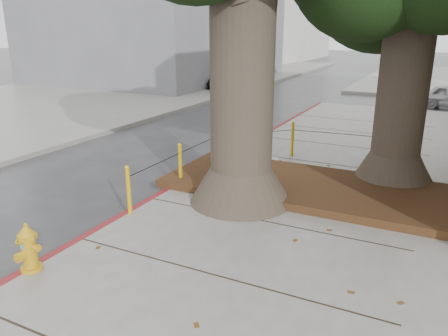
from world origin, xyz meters
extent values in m
plane|color=#28282B|center=(0.00, 0.00, 0.00)|extent=(140.00, 140.00, 0.00)
cube|color=slate|center=(-14.00, 10.00, 0.07)|extent=(14.00, 60.00, 0.15)
cube|color=maroon|center=(-2.00, 2.50, 0.07)|extent=(0.14, 26.00, 0.16)
cube|color=black|center=(0.90, 3.90, 0.23)|extent=(6.40, 2.60, 0.16)
cone|color=#4C3F33|center=(-0.30, 2.70, 0.50)|extent=(2.04, 2.04, 0.70)
cylinder|color=#4C3F33|center=(-0.30, 2.70, 2.53)|extent=(1.20, 1.20, 4.22)
cone|color=#4C3F33|center=(2.30, 5.20, 0.50)|extent=(1.77, 1.77, 0.70)
cylinder|color=#4C3F33|center=(2.30, 5.20, 2.32)|extent=(1.04, 1.04, 3.84)
cylinder|color=#CF9E0B|center=(-1.90, 1.20, 0.60)|extent=(0.08, 0.08, 0.90)
sphere|color=#CF9E0B|center=(-1.90, 1.20, 1.05)|extent=(0.09, 0.09, 0.09)
cylinder|color=#CF9E0B|center=(-1.90, 3.00, 0.60)|extent=(0.08, 0.08, 0.90)
sphere|color=#CF9E0B|center=(-1.90, 3.00, 1.05)|extent=(0.09, 0.09, 0.09)
cylinder|color=#CF9E0B|center=(-1.90, 4.80, 0.60)|extent=(0.08, 0.08, 0.90)
sphere|color=#CF9E0B|center=(-1.90, 4.80, 1.05)|extent=(0.09, 0.09, 0.09)
cylinder|color=#CF9E0B|center=(-0.40, 6.30, 0.60)|extent=(0.08, 0.08, 0.90)
sphere|color=#CF9E0B|center=(-0.40, 6.30, 1.05)|extent=(0.09, 0.09, 0.09)
cylinder|color=#CF9E0B|center=(1.80, 6.50, 0.60)|extent=(0.08, 0.08, 0.90)
sphere|color=#CF9E0B|center=(1.80, 6.50, 1.05)|extent=(0.09, 0.09, 0.09)
cylinder|color=black|center=(-1.90, 2.10, 0.87)|extent=(0.02, 1.80, 0.02)
cylinder|color=black|center=(-1.90, 3.90, 0.87)|extent=(0.02, 1.80, 0.02)
cylinder|color=black|center=(-1.15, 5.55, 0.87)|extent=(1.51, 1.51, 0.02)
cylinder|color=black|center=(0.70, 6.40, 0.87)|extent=(2.20, 0.22, 0.02)
cylinder|color=gold|center=(-1.90, -1.05, 0.18)|extent=(0.31, 0.31, 0.06)
cylinder|color=gold|center=(-1.90, -1.05, 0.43)|extent=(0.21, 0.21, 0.47)
cylinder|color=gold|center=(-1.90, -1.05, 0.68)|extent=(0.28, 0.28, 0.07)
cone|color=gold|center=(-1.90, -1.05, 0.77)|extent=(0.26, 0.26, 0.13)
cylinder|color=gold|center=(-1.90, -1.05, 0.85)|extent=(0.05, 0.05, 0.05)
cylinder|color=gold|center=(-2.02, -1.05, 0.55)|extent=(0.13, 0.09, 0.09)
cylinder|color=gold|center=(-1.78, -1.06, 0.55)|extent=(0.13, 0.09, 0.09)
cylinder|color=gold|center=(-1.90, -1.17, 0.43)|extent=(0.13, 0.14, 0.12)
cube|color=#5999D8|center=(-1.90, -1.16, 0.57)|extent=(0.07, 0.01, 0.07)
imported|color=black|center=(-8.12, 19.22, 0.68)|extent=(2.11, 4.79, 1.37)
camera|label=1|loc=(3.06, -4.78, 3.48)|focal=35.00mm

